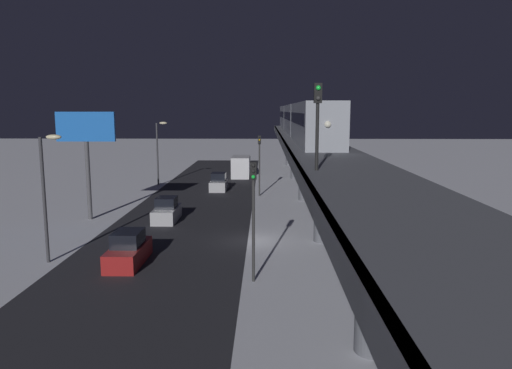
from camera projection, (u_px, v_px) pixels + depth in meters
The scene contains 14 objects.
ground_plane at pixel (249, 241), 33.55m from camera, with size 240.00×240.00×0.00m, color white.
avenue_asphalt at pixel (169, 240), 33.66m from camera, with size 11.00×108.04×0.01m, color #28282D.
elevated_railway at pixel (324, 164), 32.63m from camera, with size 5.00×108.04×6.25m.
subway_train at pixel (299, 118), 58.70m from camera, with size 2.94×55.47×3.40m.
rail_signal at pixel (318, 111), 22.01m from camera, with size 0.36×0.41×4.00m.
sedan_silver_2 at pixel (167, 211), 39.51m from camera, with size 1.80×4.10×1.97m.
sedan_silver_3 at pixel (219, 183), 54.81m from camera, with size 1.80×4.15×1.97m.
sedan_red at pixel (128, 250), 28.48m from camera, with size 1.80×4.52×1.97m.
box_truck at pixel (241, 166), 66.33m from camera, with size 2.40×7.40×2.80m.
traffic_light_near at pixel (253, 204), 24.97m from camera, with size 0.32×0.44×6.40m.
traffic_light_mid at pixel (259, 157), 50.49m from camera, with size 0.32×0.44×6.40m.
commercial_billboard at pixel (86, 137), 39.15m from camera, with size 4.80×0.36×8.90m.
street_lamp_near at pixel (47, 183), 28.10m from camera, with size 1.35×0.44×7.65m.
street_lamp_far at pixel (159, 146), 57.74m from camera, with size 1.35×0.44×7.65m.
Camera 1 is at (-1.11, 32.54, 9.04)m, focal length 33.72 mm.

